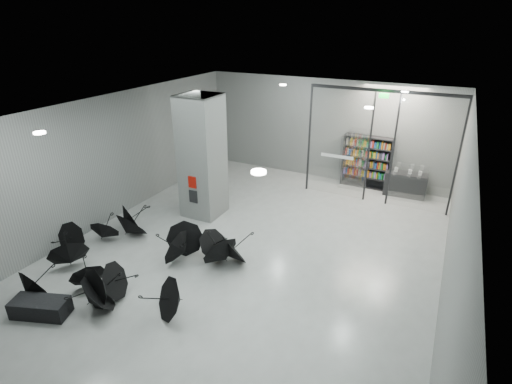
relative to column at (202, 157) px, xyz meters
The scene contains 10 objects.
room 3.31m from the column, 38.66° to the right, with size 14.00×14.02×4.01m.
column is the anchor object (origin of this frame).
fire_cabinet 0.90m from the column, 90.00° to the right, with size 0.28×0.04×0.38m, color #A50A07.
info_panel 1.31m from the column, 90.00° to the right, with size 0.30×0.03×0.42m, color black.
exit_sign 6.18m from the column, 33.96° to the left, with size 0.30×0.06×0.15m, color #0CE533.
glass_partition 6.02m from the column, 35.58° to the left, with size 5.06×0.08×4.00m.
bench 6.22m from the column, 94.50° to the right, with size 1.24×0.53×0.40m, color black.
bookshelf 6.51m from the column, 47.53° to the left, with size 1.85×0.37×2.04m, color black, non-canonical shape.
shop_counter 7.60m from the column, 37.77° to the left, with size 1.48×0.59×0.89m, color black.
umbrella_cluster 3.99m from the column, 84.35° to the right, with size 5.53×4.62×1.26m.
Camera 1 is at (4.50, -8.07, 6.13)m, focal length 27.81 mm.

